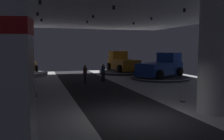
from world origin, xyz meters
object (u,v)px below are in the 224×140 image
(display_platform_far_right, at_px, (160,78))
(pickup_truck_far_right, at_px, (162,67))
(column_right, at_px, (216,53))
(display_platform_deep_left, at_px, (25,74))
(display_car_deep_left, at_px, (25,66))
(visitor_walking_near, at_px, (85,73))
(display_car_far_left, at_px, (2,72))
(display_platform_deep_right, at_px, (123,72))
(pickup_truck_deep_right, at_px, (122,63))
(visitor_walking_far, at_px, (103,72))
(display_platform_far_left, at_px, (2,83))
(brand_sign_pylon, at_px, (6,87))

(display_platform_far_right, height_order, pickup_truck_far_right, pickup_truck_far_right)
(column_right, relative_size, display_platform_deep_left, 1.16)
(display_car_deep_left, xyz_separation_m, visitor_walking_near, (5.10, -7.22, -0.22))
(column_right, xyz_separation_m, display_platform_deep_left, (-9.12, 17.84, -2.55))
(column_right, relative_size, display_car_far_left, 1.28)
(display_platform_deep_right, bearing_deg, pickup_truck_deep_right, 92.00)
(display_platform_deep_left, bearing_deg, pickup_truck_deep_right, -0.79)
(display_platform_deep_left, height_order, visitor_walking_far, visitor_walking_far)
(display_platform_deep_right, distance_m, visitor_walking_far, 7.27)
(display_car_deep_left, relative_size, visitor_walking_far, 2.78)
(display_platform_far_left, bearing_deg, display_car_deep_left, 75.66)
(pickup_truck_deep_right, bearing_deg, column_right, -95.84)
(column_right, distance_m, visitor_walking_far, 11.76)
(display_platform_far_right, xyz_separation_m, visitor_walking_near, (-7.52, -0.95, 0.77))
(brand_sign_pylon, distance_m, display_car_deep_left, 21.31)
(display_platform_deep_left, bearing_deg, visitor_walking_far, -43.19)
(display_car_deep_left, bearing_deg, column_right, -62.98)
(pickup_truck_far_right, xyz_separation_m, display_car_far_left, (-14.36, 0.28, -0.14))
(column_right, distance_m, pickup_truck_far_right, 12.45)
(display_car_far_left, bearing_deg, visitor_walking_near, -11.99)
(display_platform_deep_right, xyz_separation_m, visitor_walking_far, (-4.06, -5.98, 0.72))
(display_platform_deep_left, distance_m, pickup_truck_deep_right, 10.98)
(brand_sign_pylon, xyz_separation_m, pickup_truck_far_right, (12.23, 15.16, -0.97))
(display_platform_deep_left, distance_m, display_platform_far_left, 5.99)
(brand_sign_pylon, height_order, display_car_far_left, brand_sign_pylon)
(visitor_walking_near, bearing_deg, display_car_far_left, 168.01)
(brand_sign_pylon, bearing_deg, visitor_walking_near, 72.53)
(display_platform_far_right, bearing_deg, display_platform_deep_left, 153.69)
(brand_sign_pylon, bearing_deg, display_platform_far_left, 97.98)
(pickup_truck_deep_right, bearing_deg, visitor_walking_near, -129.59)
(brand_sign_pylon, xyz_separation_m, display_platform_far_right, (11.95, 15.00, -2.00))
(display_platform_far_right, distance_m, visitor_walking_near, 7.62)
(display_platform_deep_left, relative_size, pickup_truck_deep_right, 0.88)
(display_platform_deep_left, height_order, pickup_truck_deep_right, pickup_truck_deep_right)
(column_right, xyz_separation_m, brand_sign_pylon, (-8.44, -3.40, -0.62))
(display_car_deep_left, xyz_separation_m, display_platform_far_left, (-1.49, -5.83, -0.98))
(brand_sign_pylon, height_order, display_platform_far_left, brand_sign_pylon)
(display_platform_deep_left, bearing_deg, column_right, -62.93)
(pickup_truck_far_right, relative_size, display_platform_far_left, 1.04)
(visitor_walking_far, bearing_deg, display_platform_deep_right, 55.80)
(pickup_truck_far_right, distance_m, visitor_walking_near, 7.89)
(brand_sign_pylon, relative_size, display_platform_far_left, 0.76)
(visitor_walking_far, bearing_deg, pickup_truck_far_right, 3.49)
(display_car_deep_left, relative_size, display_platform_deep_right, 0.78)
(pickup_truck_far_right, height_order, pickup_truck_deep_right, pickup_truck_deep_right)
(pickup_truck_far_right, distance_m, display_platform_deep_right, 6.03)
(visitor_walking_far, bearing_deg, column_right, -78.85)
(display_platform_far_left, xyz_separation_m, visitor_walking_near, (6.59, -1.39, 0.76))
(display_platform_deep_left, bearing_deg, display_car_deep_left, 81.12)
(display_platform_deep_right, bearing_deg, display_platform_deep_left, 177.54)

